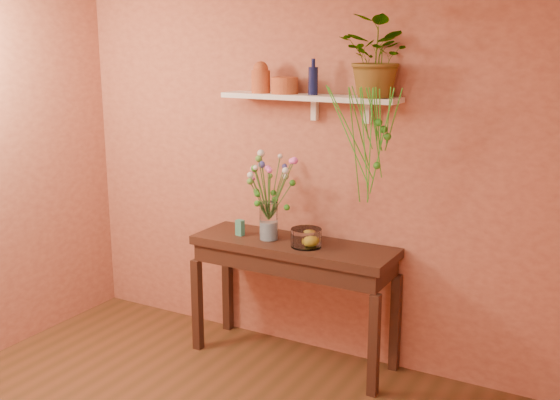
% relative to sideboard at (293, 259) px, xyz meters
% --- Properties ---
extents(room, '(4.04, 4.04, 2.70)m').
position_rel_sideboard_xyz_m(room, '(-0.00, -1.74, 0.58)').
color(room, '#58321C').
rests_on(room, ground).
extents(sideboard, '(1.49, 0.48, 0.90)m').
position_rel_sideboard_xyz_m(sideboard, '(0.00, 0.00, 0.00)').
color(sideboard, '#381D15').
rests_on(sideboard, ground).
extents(wall_shelf, '(1.30, 0.24, 0.19)m').
position_rel_sideboard_xyz_m(wall_shelf, '(0.06, 0.13, 1.14)').
color(wall_shelf, white).
rests_on(wall_shelf, room).
extents(terracotta_jug, '(0.15, 0.15, 0.22)m').
position_rel_sideboard_xyz_m(terracotta_jug, '(-0.32, 0.10, 1.27)').
color(terracotta_jug, '#B05629').
rests_on(terracotta_jug, wall_shelf).
extents(terracotta_pot, '(0.25, 0.25, 0.12)m').
position_rel_sideboard_xyz_m(terracotta_pot, '(-0.14, 0.11, 1.22)').
color(terracotta_pot, '#B05629').
rests_on(terracotta_pot, wall_shelf).
extents(blue_bottle, '(0.07, 0.07, 0.25)m').
position_rel_sideboard_xyz_m(blue_bottle, '(0.08, 0.12, 1.27)').
color(blue_bottle, '#0F143D').
rests_on(blue_bottle, wall_shelf).
extents(spider_plant, '(0.59, 0.56, 0.52)m').
position_rel_sideboard_xyz_m(spider_plant, '(0.56, 0.10, 1.43)').
color(spider_plant, '#2E811E').
rests_on(spider_plant, wall_shelf).
extents(plant_fronds, '(0.54, 0.29, 0.77)m').
position_rel_sideboard_xyz_m(plant_fronds, '(0.60, -0.04, 0.94)').
color(plant_fronds, '#2E811E').
rests_on(plant_fronds, wall_shelf).
extents(glass_vase, '(0.13, 0.13, 0.27)m').
position_rel_sideboard_xyz_m(glass_vase, '(-0.19, -0.02, 0.25)').
color(glass_vase, white).
rests_on(glass_vase, sideboard).
extents(bouquet, '(0.42, 0.45, 0.49)m').
position_rel_sideboard_xyz_m(bouquet, '(-0.18, -0.03, 0.59)').
color(bouquet, '#386B28').
rests_on(bouquet, glass_vase).
extents(glass_bowl, '(0.21, 0.21, 0.13)m').
position_rel_sideboard_xyz_m(glass_bowl, '(0.13, -0.05, 0.19)').
color(glass_bowl, white).
rests_on(glass_bowl, sideboard).
extents(lemon, '(0.08, 0.08, 0.08)m').
position_rel_sideboard_xyz_m(lemon, '(0.15, -0.04, 0.18)').
color(lemon, yellow).
rests_on(lemon, glass_bowl).
extents(carton, '(0.06, 0.05, 0.12)m').
position_rel_sideboard_xyz_m(carton, '(-0.42, -0.04, 0.19)').
color(carton, teal).
rests_on(carton, sideboard).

